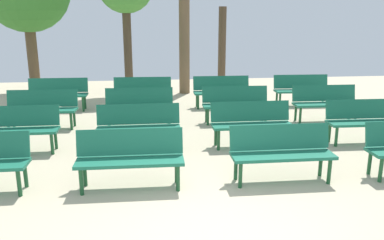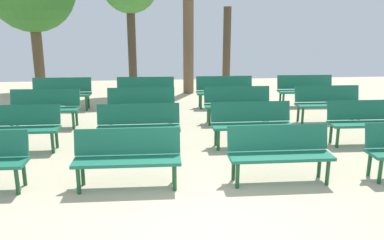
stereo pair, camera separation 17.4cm
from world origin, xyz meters
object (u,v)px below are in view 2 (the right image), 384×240
Objects in this scene: bench_r1_c2 at (252,121)px; bench_r3_c2 at (225,90)px; tree_1 at (227,46)px; bench_r0_c2 at (279,150)px; tree_2 at (188,46)px; bench_r2_c3 at (328,101)px; bench_r3_c0 at (62,92)px; bench_r1_c3 at (368,119)px; bench_r3_c3 at (305,88)px; bench_r1_c0 at (17,125)px; bench_r2_c1 at (141,104)px; bench_r2_c2 at (237,102)px; bench_r0_c1 at (127,155)px; bench_r1_c1 at (139,124)px; bench_r3_c1 at (145,91)px; bench_r2_c0 at (44,106)px.

bench_r3_c2 is (0.07, 3.49, 0.00)m from bench_r1_c2.
bench_r1_c2 is 7.44m from tree_1.
tree_2 reaches higher than bench_r0_c2.
bench_r3_c0 is at bearing 165.47° from bench_r2_c3.
bench_r1_c3 and bench_r3_c3 have the same top height.
bench_r1_c0 is 1.00× the size of bench_r2_c1.
bench_r2_c2 is 1.00× the size of bench_r3_c3.
bench_r0_c1 is 1.00× the size of bench_r0_c2.
tree_1 is (0.78, 9.09, 0.93)m from bench_r0_c2.
bench_r1_c1 is 4.84m from bench_r2_c3.
bench_r3_c2 and bench_r3_c3 have the same top height.
tree_1 reaches higher than bench_r2_c2.
bench_r1_c1 is 5.80m from bench_r3_c3.
tree_2 is at bearing 96.41° from bench_r0_c2.
tree_2 is (-3.20, 2.28, 1.08)m from bench_r3_c3.
bench_r3_c3 is at bearing -35.39° from tree_2.
bench_r1_c2 is at bearing -38.21° from bench_r2_c1.
bench_r2_c2 is at bearing 19.61° from bench_r1_c0.
bench_r1_c2 is at bearing -82.30° from tree_2.
bench_r3_c3 is at bearing 0.43° from bench_r3_c2.
bench_r3_c1 is (0.15, 5.28, 0.00)m from bench_r0_c1.
bench_r1_c0 is 1.69m from bench_r2_c0.
bench_r3_c2 is (-2.31, 3.56, 0.00)m from bench_r1_c3.
tree_1 reaches higher than bench_r3_c2.
bench_r1_c3 and bench_r3_c2 have the same top height.
bench_r1_c1 is 2.91m from bench_r2_c2.
bench_r2_c1 is at bearing -118.80° from tree_1.
tree_1 is (0.73, 3.84, 0.93)m from bench_r3_c2.
tree_2 is (-1.57, -1.59, 0.15)m from tree_1.
bench_r2_c2 is 5.67m from tree_1.
tree_1 reaches higher than bench_r2_c3.
bench_r0_c2 is 5.74m from bench_r2_c0.
bench_r2_c2 and bench_r3_c3 have the same top height.
bench_r2_c0 is at bearing 166.04° from bench_r1_c3.
bench_r3_c0 is at bearing 122.23° from bench_r1_c1.
bench_r1_c1 and bench_r1_c3 have the same top height.
bench_r2_c3 is (4.55, 1.67, 0.00)m from bench_r1_c1.
bench_r2_c0 is at bearing -133.22° from tree_2.
tree_2 reaches higher than bench_r2_c2.
bench_r3_c0 is 1.00× the size of bench_r3_c3.
bench_r0_c1 and bench_r0_c2 have the same top height.
bench_r1_c0 is 7.74m from bench_r3_c3.
bench_r1_c2 is 5.77m from bench_r3_c0.
bench_r3_c2 is at bearing 36.92° from bench_r2_c1.
bench_r0_c1 is 4.15m from bench_r2_c0.
bench_r2_c2 and bench_r3_c0 have the same top height.
tree_2 is (3.71, 2.13, 1.08)m from bench_r3_c0.
bench_r2_c1 is 1.72m from bench_r3_c1.
tree_1 is (3.12, 9.08, 0.93)m from bench_r0_c1.
bench_r1_c1 and bench_r3_c2 have the same top height.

